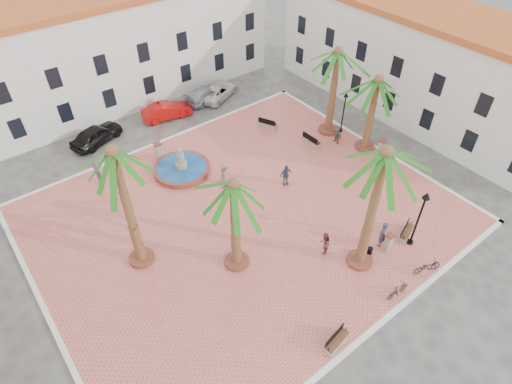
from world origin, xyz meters
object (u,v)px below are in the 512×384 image
(bench_s, at_px, (337,342))
(bollard_se, at_px, (388,242))
(bicycle_a, at_px, (427,266))
(bicycle_b, at_px, (398,290))
(pedestrian_north, at_px, (99,173))
(cyclist_b, at_px, (325,243))
(bench_se, at_px, (406,233))
(bollard_n, at_px, (158,151))
(car_white, at_px, (218,91))
(pedestrian_fountain_a, at_px, (224,174))
(car_silver, at_px, (206,94))
(bench_e, at_px, (311,141))
(lamppost_s, at_px, (422,210))
(pedestrian_fountain_b, at_px, (286,175))
(fountain, at_px, (182,168))
(bollard_e, at_px, (381,147))
(pedestrian_east, at_px, (337,134))
(palm_e, at_px, (377,89))
(lamppost_e, at_px, (345,106))
(palm_nw, at_px, (116,165))
(palm_sw, at_px, (234,195))
(car_red, at_px, (167,111))
(litter_bin, at_px, (370,252))
(palm_s, at_px, (383,166))
(palm_ne, at_px, (337,62))
(car_black, at_px, (96,135))
(bench_ne, at_px, (268,124))
(cyclist_a, at_px, (383,234))

(bench_s, distance_m, bollard_se, 7.46)
(bicycle_a, relative_size, bicycle_b, 1.12)
(bollard_se, relative_size, pedestrian_north, 0.79)
(cyclist_b, bearing_deg, bench_se, 128.62)
(bollard_n, bearing_deg, car_white, 30.34)
(pedestrian_fountain_a, relative_size, car_silver, 0.38)
(bench_e, bearing_deg, lamppost_s, 166.78)
(pedestrian_fountain_b, bearing_deg, bollard_se, -75.49)
(fountain, relative_size, bollard_e, 3.13)
(pedestrian_fountain_a, xyz_separation_m, pedestrian_east, (10.11, -1.36, -0.07))
(palm_e, bearing_deg, bollard_n, 147.48)
(lamppost_e, xyz_separation_m, bicycle_b, (-9.54, -13.36, -1.97))
(lamppost_e, bearing_deg, pedestrian_fountain_b, -164.28)
(cyclist_b, bearing_deg, pedestrian_east, -166.92)
(car_white, bearing_deg, palm_nw, 108.15)
(palm_nw, relative_size, bench_s, 5.04)
(fountain, bearing_deg, lamppost_e, -15.02)
(fountain, bearing_deg, pedestrian_east, -20.68)
(bicycle_b, bearing_deg, car_silver, -2.10)
(palm_sw, height_order, car_red, palm_sw)
(fountain, xyz_separation_m, bicycle_a, (6.49, -16.94, 0.16))
(pedestrian_fountain_a, distance_m, car_red, 10.65)
(palm_sw, xyz_separation_m, litter_bin, (6.68, -4.53, -5.15))
(palm_s, xyz_separation_m, bicycle_a, (2.51, -2.90, -6.87))
(palm_sw, relative_size, pedestrian_fountain_a, 3.88)
(palm_s, height_order, car_red, palm_s)
(bollard_e, distance_m, pedestrian_fountain_a, 12.49)
(bench_se, xyz_separation_m, lamppost_e, (5.43, 10.86, 2.20))
(lamppost_e, bearing_deg, bicycle_a, -117.15)
(fountain, height_order, pedestrian_east, fountain)
(pedestrian_fountain_a, relative_size, car_red, 0.39)
(litter_bin, distance_m, car_red, 21.61)
(palm_s, height_order, lamppost_s, palm_s)
(cyclist_b, height_order, car_red, cyclist_b)
(bollard_e, bearing_deg, bicycle_b, -136.07)
(bench_e, xyz_separation_m, car_silver, (-2.72, 11.41, 0.24))
(palm_ne, bearing_deg, lamppost_e, -39.13)
(palm_s, bearing_deg, palm_e, 39.81)
(car_black, height_order, car_red, car_black)
(palm_s, distance_m, lamppost_e, 14.86)
(pedestrian_east, relative_size, car_silver, 0.35)
(palm_ne, height_order, pedestrian_fountain_a, palm_ne)
(pedestrian_fountain_a, distance_m, car_silver, 12.42)
(pedestrian_north, bearing_deg, bicycle_a, -172.73)
(palm_s, bearing_deg, bicycle_a, -49.14)
(bench_se, bearing_deg, bench_ne, 67.85)
(pedestrian_north, xyz_separation_m, car_red, (8.22, 4.91, -0.27))
(bench_s, bearing_deg, pedestrian_east, 35.39)
(bollard_se, xyz_separation_m, cyclist_a, (-0.01, 0.51, 0.27))
(lamppost_s, xyz_separation_m, car_silver, (-0.28, 22.97, -2.37))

